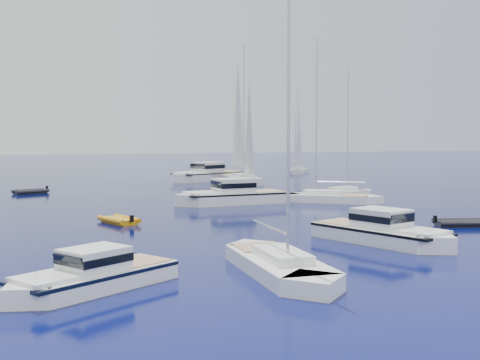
# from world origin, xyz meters

# --- Properties ---
(ground) EXTENTS (400.00, 400.00, 0.00)m
(ground) POSITION_xyz_m (0.00, 0.00, 0.00)
(ground) COLOR navy
(ground) RESTS_ON ground
(motor_cruiser_near) EXTENTS (5.86, 10.02, 2.52)m
(motor_cruiser_near) POSITION_xyz_m (4.75, 3.59, 0.00)
(motor_cruiser_near) COLOR white
(motor_cruiser_near) RESTS_ON ground
(motor_cruiser_left) EXTENTS (8.23, 6.24, 2.12)m
(motor_cruiser_left) POSITION_xyz_m (-12.13, -1.19, 0.00)
(motor_cruiser_left) COLOR silver
(motor_cruiser_left) RESTS_ON ground
(motor_cruiser_centre) EXTENTS (11.46, 4.07, 2.96)m
(motor_cruiser_centre) POSITION_xyz_m (3.64, 25.91, 0.00)
(motor_cruiser_centre) COLOR silver
(motor_cruiser_centre) RESTS_ON ground
(motor_cruiser_distant) EXTENTS (13.28, 9.15, 3.37)m
(motor_cruiser_distant) POSITION_xyz_m (10.55, 54.97, 0.00)
(motor_cruiser_distant) COLOR silver
(motor_cruiser_distant) RESTS_ON ground
(sailboat_fore) EXTENTS (3.47, 10.87, 15.75)m
(sailboat_fore) POSITION_xyz_m (-3.99, -1.18, 0.00)
(sailboat_fore) COLOR white
(sailboat_fore) RESTS_ON ground
(sailboat_mid_r) EXTENTS (10.18, 8.90, 15.84)m
(sailboat_mid_r) POSITION_xyz_m (12.60, 24.19, 0.00)
(sailboat_mid_r) COLOR white
(sailboat_mid_r) RESTS_ON ground
(sailboat_centre) EXTENTS (9.44, 4.56, 13.43)m
(sailboat_centre) POSITION_xyz_m (16.29, 28.06, 0.00)
(sailboat_centre) COLOR silver
(sailboat_centre) RESTS_ON ground
(sailboat_sails_r) EXTENTS (3.94, 13.01, 18.91)m
(sailboat_sails_r) POSITION_xyz_m (13.72, 49.84, 0.00)
(sailboat_sails_r) COLOR silver
(sailboat_sails_r) RESTS_ON ground
(sailboat_sails_far) EXTENTS (8.03, 9.51, 14.62)m
(sailboat_sails_far) POSITION_xyz_m (31.10, 67.46, 0.00)
(sailboat_sails_far) COLOR silver
(sailboat_sails_far) RESTS_ON ground
(tender_yellow) EXTENTS (3.03, 4.03, 0.95)m
(tender_yellow) POSITION_xyz_m (-7.99, 17.08, 0.00)
(tender_yellow) COLOR orange
(tender_yellow) RESTS_ON ground
(tender_grey_near) EXTENTS (4.02, 2.93, 0.95)m
(tender_grey_near) POSITION_xyz_m (13.55, 7.42, 0.00)
(tender_grey_near) COLOR black
(tender_grey_near) RESTS_ON ground
(tender_grey_far) EXTENTS (4.21, 3.27, 0.95)m
(tender_grey_far) POSITION_xyz_m (-13.12, 43.18, 0.00)
(tender_grey_far) COLOR black
(tender_grey_far) RESTS_ON ground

